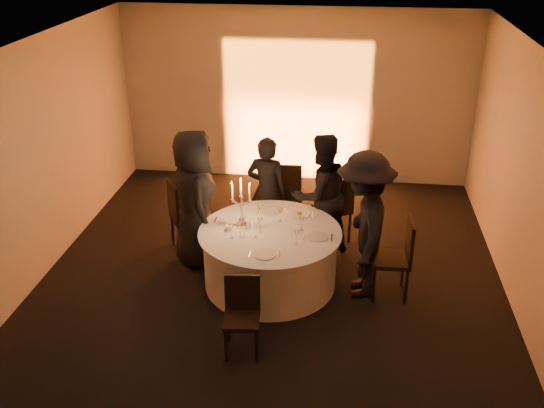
# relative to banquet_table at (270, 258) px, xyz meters

# --- Properties ---
(floor) EXTENTS (7.00, 7.00, 0.00)m
(floor) POSITION_rel_banquet_table_xyz_m (0.00, 0.00, -0.38)
(floor) COLOR black
(floor) RESTS_ON ground
(ceiling) EXTENTS (7.00, 7.00, 0.00)m
(ceiling) POSITION_rel_banquet_table_xyz_m (0.00, 0.00, 2.62)
(ceiling) COLOR silver
(ceiling) RESTS_ON wall_back
(wall_back) EXTENTS (7.00, 0.00, 7.00)m
(wall_back) POSITION_rel_banquet_table_xyz_m (0.00, 3.50, 1.12)
(wall_back) COLOR beige
(wall_back) RESTS_ON floor
(wall_front) EXTENTS (7.00, 0.00, 7.00)m
(wall_front) POSITION_rel_banquet_table_xyz_m (0.00, -3.50, 1.12)
(wall_front) COLOR beige
(wall_front) RESTS_ON floor
(wall_left) EXTENTS (0.00, 7.00, 7.00)m
(wall_left) POSITION_rel_banquet_table_xyz_m (-3.00, 0.00, 1.12)
(wall_left) COLOR beige
(wall_left) RESTS_ON floor
(wall_right) EXTENTS (0.00, 7.00, 7.00)m
(wall_right) POSITION_rel_banquet_table_xyz_m (3.00, 0.00, 1.12)
(wall_right) COLOR beige
(wall_right) RESTS_ON floor
(uplighter_fixture) EXTENTS (0.25, 0.12, 0.10)m
(uplighter_fixture) POSITION_rel_banquet_table_xyz_m (0.00, 3.20, -0.33)
(uplighter_fixture) COLOR black
(uplighter_fixture) RESTS_ON floor
(banquet_table) EXTENTS (1.80, 1.80, 0.77)m
(banquet_table) POSITION_rel_banquet_table_xyz_m (0.00, 0.00, 0.00)
(banquet_table) COLOR black
(banquet_table) RESTS_ON floor
(chair_left) EXTENTS (0.63, 0.63, 1.06)m
(chair_left) POSITION_rel_banquet_table_xyz_m (-1.32, 0.71, 0.21)
(chair_left) COLOR black
(chair_left) RESTS_ON floor
(chair_back_left) EXTENTS (0.47, 0.47, 1.04)m
(chair_back_left) POSITION_rel_banquet_table_xyz_m (0.04, 1.64, 0.21)
(chair_back_left) COLOR black
(chair_back_left) RESTS_ON floor
(chair_back_right) EXTENTS (0.61, 0.61, 1.03)m
(chair_back_right) POSITION_rel_banquet_table_xyz_m (0.78, 1.22, 0.20)
(chair_back_right) COLOR black
(chair_back_right) RESTS_ON floor
(chair_right) EXTENTS (0.47, 0.47, 1.05)m
(chair_right) POSITION_rel_banquet_table_xyz_m (1.59, -0.05, 0.21)
(chair_right) COLOR black
(chair_right) RESTS_ON floor
(chair_front) EXTENTS (0.42, 0.42, 0.88)m
(chair_front) POSITION_rel_banquet_table_xyz_m (-0.13, -1.31, 0.11)
(chair_front) COLOR black
(chair_front) RESTS_ON floor
(guest_left) EXTENTS (0.91, 1.08, 1.89)m
(guest_left) POSITION_rel_banquet_table_xyz_m (-1.06, 0.45, 0.56)
(guest_left) COLOR black
(guest_left) RESTS_ON floor
(guest_back_left) EXTENTS (0.64, 0.48, 1.61)m
(guest_back_left) POSITION_rel_banquet_table_xyz_m (-0.19, 1.11, 0.42)
(guest_back_left) COLOR black
(guest_back_left) RESTS_ON floor
(guest_back_right) EXTENTS (1.07, 1.01, 1.75)m
(guest_back_right) POSITION_rel_banquet_table_xyz_m (0.58, 0.92, 0.49)
(guest_back_right) COLOR black
(guest_back_right) RESTS_ON floor
(guest_right) EXTENTS (0.75, 1.25, 1.89)m
(guest_right) POSITION_rel_banquet_table_xyz_m (1.15, -0.04, 0.56)
(guest_right) COLOR black
(guest_right) RESTS_ON floor
(plate_left) EXTENTS (0.36, 0.29, 0.01)m
(plate_left) POSITION_rel_banquet_table_xyz_m (-0.57, 0.20, 0.39)
(plate_left) COLOR white
(plate_left) RESTS_ON banquet_table
(plate_back_left) EXTENTS (0.36, 0.28, 0.01)m
(plate_back_left) POSITION_rel_banquet_table_xyz_m (-0.05, 0.56, 0.39)
(plate_back_left) COLOR white
(plate_back_left) RESTS_ON banquet_table
(plate_back_right) EXTENTS (0.35, 0.27, 0.08)m
(plate_back_right) POSITION_rel_banquet_table_xyz_m (0.33, 0.49, 0.40)
(plate_back_right) COLOR white
(plate_back_right) RESTS_ON banquet_table
(plate_right) EXTENTS (0.36, 0.26, 0.01)m
(plate_right) POSITION_rel_banquet_table_xyz_m (0.60, -0.09, 0.39)
(plate_right) COLOR white
(plate_right) RESTS_ON banquet_table
(plate_front) EXTENTS (0.36, 0.28, 0.01)m
(plate_front) POSITION_rel_banquet_table_xyz_m (0.01, -0.58, 0.39)
(plate_front) COLOR white
(plate_front) RESTS_ON banquet_table
(coffee_cup) EXTENTS (0.11, 0.11, 0.07)m
(coffee_cup) POSITION_rel_banquet_table_xyz_m (-0.52, -0.05, 0.42)
(coffee_cup) COLOR white
(coffee_cup) RESTS_ON banquet_table
(candelabra) EXTENTS (0.28, 0.13, 0.66)m
(candelabra) POSITION_rel_banquet_table_xyz_m (-0.38, 0.11, 0.62)
(candelabra) COLOR silver
(candelabra) RESTS_ON banquet_table
(wine_glass_a) EXTENTS (0.07, 0.07, 0.19)m
(wine_glass_a) POSITION_rel_banquet_table_xyz_m (-0.17, 0.32, 0.52)
(wine_glass_a) COLOR silver
(wine_glass_a) RESTS_ON banquet_table
(wine_glass_b) EXTENTS (0.07, 0.07, 0.19)m
(wine_glass_b) POSITION_rel_banquet_table_xyz_m (0.36, -0.30, 0.52)
(wine_glass_b) COLOR silver
(wine_glass_b) RESTS_ON banquet_table
(wine_glass_c) EXTENTS (0.07, 0.07, 0.19)m
(wine_glass_c) POSITION_rel_banquet_table_xyz_m (0.09, 0.28, 0.52)
(wine_glass_c) COLOR silver
(wine_glass_c) RESTS_ON banquet_table
(wine_glass_d) EXTENTS (0.07, 0.07, 0.19)m
(wine_glass_d) POSITION_rel_banquet_table_xyz_m (-0.44, -0.24, 0.52)
(wine_glass_d) COLOR silver
(wine_glass_d) RESTS_ON banquet_table
(wine_glass_e) EXTENTS (0.07, 0.07, 0.19)m
(wine_glass_e) POSITION_rel_banquet_table_xyz_m (-0.41, 0.39, 0.52)
(wine_glass_e) COLOR silver
(wine_glass_e) RESTS_ON banquet_table
(wine_glass_f) EXTENTS (0.07, 0.07, 0.19)m
(wine_glass_f) POSITION_rel_banquet_table_xyz_m (0.39, 0.08, 0.52)
(wine_glass_f) COLOR silver
(wine_glass_f) RESTS_ON banquet_table
(wine_glass_g) EXTENTS (0.07, 0.07, 0.19)m
(wine_glass_g) POSITION_rel_banquet_table_xyz_m (-0.15, -0.17, 0.52)
(wine_glass_g) COLOR silver
(wine_glass_g) RESTS_ON banquet_table
(wine_glass_h) EXTENTS (0.07, 0.07, 0.19)m
(wine_glass_h) POSITION_rel_banquet_table_xyz_m (-0.12, -0.04, 0.52)
(wine_glass_h) COLOR silver
(wine_glass_h) RESTS_ON banquet_table
(tumbler_a) EXTENTS (0.07, 0.07, 0.09)m
(tumbler_a) POSITION_rel_banquet_table_xyz_m (-0.36, 0.15, 0.43)
(tumbler_a) COLOR silver
(tumbler_a) RESTS_ON banquet_table
(tumbler_b) EXTENTS (0.07, 0.07, 0.09)m
(tumbler_b) POSITION_rel_banquet_table_xyz_m (-0.31, -0.21, 0.43)
(tumbler_b) COLOR silver
(tumbler_b) RESTS_ON banquet_table
(tumbler_c) EXTENTS (0.07, 0.07, 0.09)m
(tumbler_c) POSITION_rel_banquet_table_xyz_m (-0.28, 0.02, 0.43)
(tumbler_c) COLOR silver
(tumbler_c) RESTS_ON banquet_table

